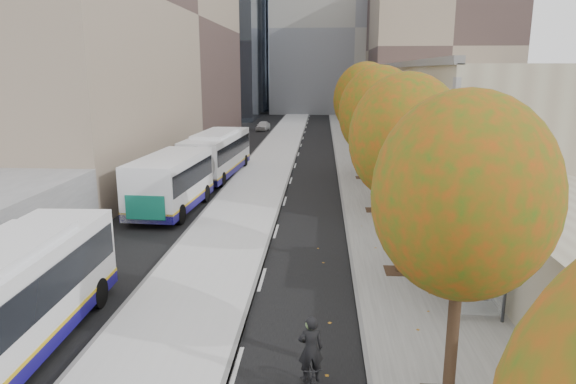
# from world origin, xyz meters

# --- Properties ---
(bus_platform) EXTENTS (4.25, 150.00, 0.15)m
(bus_platform) POSITION_xyz_m (-3.88, 35.00, 0.07)
(bus_platform) COLOR silver
(bus_platform) RESTS_ON ground
(sidewalk) EXTENTS (4.75, 150.00, 0.08)m
(sidewalk) POSITION_xyz_m (4.12, 35.00, 0.04)
(sidewalk) COLOR gray
(sidewalk) RESTS_ON ground
(building_tan) EXTENTS (18.00, 92.00, 8.00)m
(building_tan) POSITION_xyz_m (15.50, 64.00, 4.00)
(building_tan) COLOR #A0957E
(building_tan) RESTS_ON ground
(building_midrise) EXTENTS (24.00, 46.00, 25.00)m
(building_midrise) POSITION_xyz_m (-22.50, 41.00, 12.50)
(building_midrise) COLOR gray
(building_midrise) RESTS_ON ground
(building_far_block) EXTENTS (30.00, 18.00, 30.00)m
(building_far_block) POSITION_xyz_m (6.00, 96.00, 15.00)
(building_far_block) COLOR gray
(building_far_block) RESTS_ON ground
(bus_shelter) EXTENTS (1.90, 4.40, 2.53)m
(bus_shelter) POSITION_xyz_m (5.69, 10.96, 2.19)
(bus_shelter) COLOR #383A3F
(bus_shelter) RESTS_ON sidewalk
(tree_b) EXTENTS (4.00, 4.00, 6.97)m
(tree_b) POSITION_xyz_m (3.60, 5.00, 5.04)
(tree_b) COLOR black
(tree_b) RESTS_ON sidewalk
(tree_c) EXTENTS (4.20, 4.20, 7.28)m
(tree_c) POSITION_xyz_m (3.60, 13.00, 5.25)
(tree_c) COLOR black
(tree_c) RESTS_ON sidewalk
(tree_d) EXTENTS (4.40, 4.40, 7.60)m
(tree_d) POSITION_xyz_m (3.60, 22.00, 5.47)
(tree_d) COLOR black
(tree_d) RESTS_ON sidewalk
(tree_e) EXTENTS (4.60, 4.60, 7.92)m
(tree_e) POSITION_xyz_m (3.60, 31.00, 5.69)
(tree_e) COLOR black
(tree_e) RESTS_ON sidewalk
(bus_far) EXTENTS (3.84, 18.98, 3.14)m
(bus_far) POSITION_xyz_m (-7.43, 27.00, 1.72)
(bus_far) COLOR white
(bus_far) RESTS_ON ground
(cyclist) EXTENTS (0.81, 1.72, 2.12)m
(cyclist) POSITION_xyz_m (0.33, 4.96, 0.79)
(cyclist) COLOR black
(cyclist) RESTS_ON ground
(distant_car) EXTENTS (1.80, 3.75, 1.24)m
(distant_car) POSITION_xyz_m (-7.26, 61.83, 0.62)
(distant_car) COLOR silver
(distant_car) RESTS_ON ground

